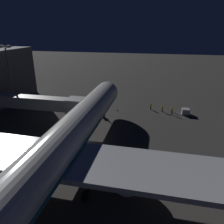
# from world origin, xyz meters

# --- Properties ---
(ground_plane) EXTENTS (320.00, 320.00, 0.00)m
(ground_plane) POSITION_xyz_m (0.00, 0.00, 0.00)
(ground_plane) COLOR #383533
(airliner_at_gate) EXTENTS (53.48, 61.21, 18.57)m
(airliner_at_gate) POSITION_xyz_m (0.00, 11.01, 5.33)
(airliner_at_gate) COLOR silver
(airliner_at_gate) RESTS_ON ground_plane
(jet_bridge) EXTENTS (22.47, 3.40, 6.98)m
(jet_bridge) POSITION_xyz_m (12.04, -5.87, 5.45)
(jet_bridge) COLOR #9E9E99
(jet_bridge) RESTS_ON ground_plane
(apron_floodlight_mast) EXTENTS (2.90, 0.50, 16.42)m
(apron_floodlight_mast) POSITION_xyz_m (25.50, -15.10, 9.62)
(apron_floodlight_mast) COLOR #59595E
(apron_floodlight_mast) RESTS_ON ground_plane
(baggage_container_near_belt) EXTENTS (1.82, 1.80, 1.46)m
(baggage_container_near_belt) POSITION_xyz_m (-19.60, -19.98, 0.73)
(baggage_container_near_belt) COLOR #B7BABF
(baggage_container_near_belt) RESTS_ON ground_plane
(ground_crew_near_nose_gear) EXTENTS (0.40, 0.40, 1.83)m
(ground_crew_near_nose_gear) POSITION_xyz_m (-13.84, -20.62, 1.00)
(ground_crew_near_nose_gear) COLOR black
(ground_crew_near_nose_gear) RESTS_ON ground_plane
(ground_crew_by_belt_loader) EXTENTS (0.40, 0.40, 1.76)m
(ground_crew_by_belt_loader) POSITION_xyz_m (-16.23, -20.88, 0.97)
(ground_crew_by_belt_loader) COLOR black
(ground_crew_by_belt_loader) RESTS_ON ground_plane
(ground_crew_marshaller_fwd) EXTENTS (0.40, 0.40, 1.81)m
(ground_crew_marshaller_fwd) POSITION_xyz_m (-16.20, -18.99, 1.00)
(ground_crew_marshaller_fwd) COLOR black
(ground_crew_marshaller_fwd) RESTS_ON ground_plane
(ground_crew_under_port_wing) EXTENTS (0.40, 0.40, 1.77)m
(ground_crew_under_port_wing) POSITION_xyz_m (-10.81, -21.62, 0.98)
(ground_crew_under_port_wing) COLOR black
(ground_crew_under_port_wing) RESTS_ON ground_plane
(traffic_cone_nose_port) EXTENTS (0.36, 0.36, 0.55)m
(traffic_cone_nose_port) POSITION_xyz_m (-2.20, -18.78, 0.28)
(traffic_cone_nose_port) COLOR orange
(traffic_cone_nose_port) RESTS_ON ground_plane
(traffic_cone_nose_starboard) EXTENTS (0.36, 0.36, 0.55)m
(traffic_cone_nose_starboard) POSITION_xyz_m (2.20, -18.78, 0.28)
(traffic_cone_nose_starboard) COLOR orange
(traffic_cone_nose_starboard) RESTS_ON ground_plane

